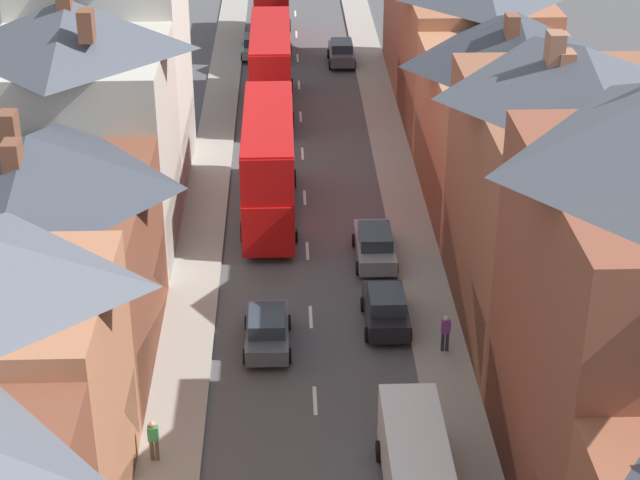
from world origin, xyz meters
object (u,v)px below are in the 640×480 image
double_decker_bus_lead (272,7)px  car_parked_right_a (375,245)px  pedestrian_far_right (446,331)px  car_near_silver (341,52)px  car_mid_black (255,46)px  pedestrian_far_left (153,438)px  double_decker_bus_far_approaching (271,68)px  delivery_van (414,456)px  double_decker_bus_mid_street (269,163)px  car_parked_left_b (267,329)px  car_far_grey (386,309)px

double_decker_bus_lead → car_parked_right_a: size_ratio=2.42×
pedestrian_far_right → car_parked_right_a: bearing=105.2°
car_near_silver → car_mid_black: size_ratio=1.04×
double_decker_bus_lead → pedestrian_far_right: double_decker_bus_lead is taller
double_decker_bus_lead → car_near_silver: 7.14m
car_mid_black → pedestrian_far_left: pedestrian_far_left is taller
double_decker_bus_far_approaching → delivery_van: double_decker_bus_far_approaching is taller
pedestrian_far_left → car_mid_black: bearing=86.9°
double_decker_bus_far_approaching → double_decker_bus_lead: bearing=90.0°
car_parked_right_a → pedestrian_far_left: pedestrian_far_left is taller
double_decker_bus_lead → double_decker_bus_far_approaching: (0.00, -14.27, 0.00)m
double_decker_bus_mid_street → car_parked_right_a: bearing=-46.0°
car_mid_black → pedestrian_far_right: 40.39m
double_decker_bus_mid_street → car_parked_left_b: (0.01, -12.26, -2.02)m
double_decker_bus_lead → car_far_grey: size_ratio=2.76×
pedestrian_far_left → double_decker_bus_mid_street: bearing=79.1°
double_decker_bus_mid_street → pedestrian_far_left: double_decker_bus_mid_street is taller
double_decker_bus_far_approaching → car_far_grey: (4.91, -25.94, -1.98)m
double_decker_bus_mid_street → car_parked_left_b: double_decker_bus_mid_street is taller
double_decker_bus_lead → pedestrian_far_right: (7.08, -42.37, -1.78)m
car_far_grey → delivery_van: size_ratio=0.75×
double_decker_bus_lead → pedestrian_far_left: 49.00m
car_mid_black → pedestrian_far_right: size_ratio=2.57×
car_parked_left_b → car_far_grey: size_ratio=1.04×
car_parked_left_b → pedestrian_far_left: pedestrian_far_left is taller
car_parked_left_b → pedestrian_far_right: size_ratio=2.53×
double_decker_bus_mid_street → double_decker_bus_far_approaching: bearing=90.0°
car_parked_left_b → delivery_van: 10.13m
double_decker_bus_mid_street → car_mid_black: double_decker_bus_mid_street is taller
car_mid_black → pedestrian_far_right: bearing=-78.0°
car_near_silver → pedestrian_far_left: bearing=-101.1°
delivery_van → double_decker_bus_lead: bearing=95.6°
double_decker_bus_far_approaching → car_parked_right_a: 20.83m
double_decker_bus_far_approaching → car_near_silver: size_ratio=2.51×
car_far_grey → car_mid_black: bearing=99.4°
car_parked_left_b → pedestrian_far_left: bearing=-117.6°
double_decker_bus_lead → double_decker_bus_mid_street: same height
car_parked_left_b → car_near_silver: bearing=82.4°
double_decker_bus_mid_street → double_decker_bus_far_approaching: same height
car_parked_left_b → car_far_grey: 5.09m
car_parked_left_b → car_parked_right_a: bearing=55.7°
car_parked_right_a → pedestrian_far_left: size_ratio=2.77×
car_far_grey → pedestrian_far_right: 3.06m
car_far_grey → delivery_van: bearing=-90.0°
car_far_grey → pedestrian_far_right: size_ratio=2.43×
delivery_van → pedestrian_far_right: bearing=75.0°
car_far_grey → pedestrian_far_left: bearing=-135.2°
car_mid_black → car_far_grey: car_far_grey is taller
car_parked_right_a → delivery_van: 16.04m
car_parked_left_b → pedestrian_far_right: (7.07, -0.77, 0.24)m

